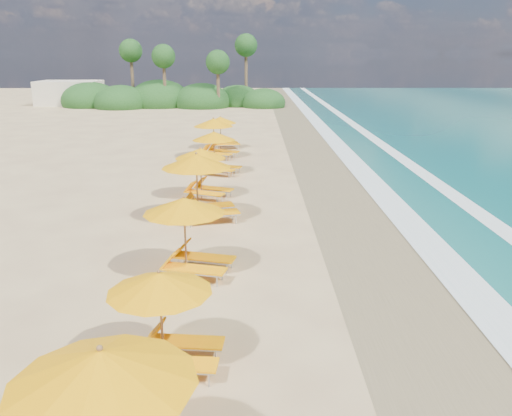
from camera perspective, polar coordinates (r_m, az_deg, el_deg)
ground at (r=16.78m, az=0.00°, el=-3.93°), size 160.00×160.00×0.00m
wet_sand at (r=17.26m, az=13.43°, el=-3.80°), size 4.00×160.00×0.01m
surf_foam at (r=18.08m, az=21.80°, el=-3.55°), size 4.00×160.00×0.01m
station_3 at (r=10.21m, az=-9.42°, el=-11.26°), size 2.29×2.15×2.02m
station_4 at (r=14.24m, az=-7.08°, el=-2.50°), size 2.76×2.66×2.23m
station_5 at (r=18.86m, az=-5.84°, el=2.77°), size 3.13×3.03×2.52m
station_6 at (r=21.93m, az=-5.63°, el=4.15°), size 2.82×2.80×2.16m
station_7 at (r=26.38m, az=-4.23°, el=6.31°), size 2.85×2.81×2.20m
station_8 at (r=30.59m, az=-4.33°, el=7.85°), size 3.08×3.06×2.35m
station_9 at (r=33.81m, az=-3.60°, el=8.42°), size 2.53×2.43×2.08m
treeline at (r=62.23m, az=-9.52°, el=11.71°), size 25.80×8.80×9.74m
beach_building at (r=67.56m, az=-19.56°, el=11.71°), size 7.00×5.00×2.80m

